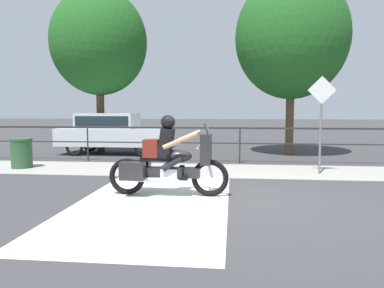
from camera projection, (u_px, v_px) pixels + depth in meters
The scene contains 10 objects.
ground_plane at pixel (244, 200), 7.21m from camera, with size 120.00×120.00×0.00m, color #38383A.
sidewalk_band at pixel (241, 171), 10.58m from camera, with size 44.00×2.40×0.01m, color #99968E.
crosswalk_band at pixel (155, 200), 7.20m from camera, with size 2.81×6.00×0.01m, color silver.
fence_railing at pixel (240, 135), 12.04m from camera, with size 36.00×0.05×1.16m.
motorcycle at pixel (167, 161), 7.51m from camera, with size 2.44×0.76×1.62m.
parked_car at pixel (112, 131), 14.55m from camera, with size 4.24×1.71×1.59m.
trash_bin at pixel (22, 153), 11.06m from camera, with size 0.63×0.63×0.88m.
street_sign at pixel (321, 113), 9.92m from camera, with size 0.74×0.06×2.61m.
tree_behind_sign at pixel (292, 37), 13.89m from camera, with size 4.18×4.18×6.71m.
tree_behind_car at pixel (99, 43), 15.02m from camera, with size 3.84×3.84×6.54m.
Camera 1 is at (-0.24, -7.15, 1.74)m, focal length 35.00 mm.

